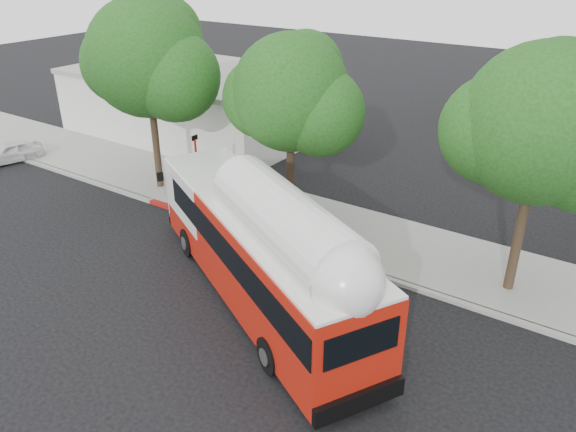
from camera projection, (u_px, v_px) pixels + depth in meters
The scene contains 11 objects.
ground at pixel (225, 287), 21.38m from camera, with size 120.00×120.00×0.00m, color black.
sidewalk at pixel (314, 222), 26.19m from camera, with size 60.00×5.00×0.15m, color gray.
curb_strip at pixel (283, 244), 24.25m from camera, with size 60.00×0.30×0.15m, color gray.
red_curb_segment at pixel (229, 227), 25.75m from camera, with size 10.00×0.32×0.16m, color #9C1411.
street_tree_left at pixel (155, 63), 26.89m from camera, with size 6.67×5.80×9.74m.
street_tree_mid at pixel (299, 99), 23.59m from camera, with size 5.75×5.00×8.62m.
street_tree_right at pixel (555, 133), 18.26m from camera, with size 6.21×5.40×9.18m.
low_commercial_bldg at pixel (196, 101), 37.88m from camera, with size 16.20×10.20×4.25m.
transit_bus at pixel (259, 254), 19.79m from camera, with size 13.45×8.95×4.16m.
parked_car at pixel (10, 152), 33.25m from camera, with size 3.65×1.47×1.24m, color silver.
signal_pole at pixel (197, 173), 26.65m from camera, with size 0.11×0.36×3.82m.
Camera 1 is at (12.04, -13.59, 11.85)m, focal length 35.00 mm.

